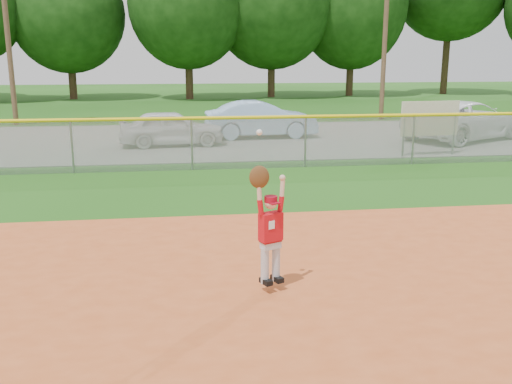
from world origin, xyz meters
TOP-DOWN VIEW (x-y plane):
  - ground at (0.00, 0.00)m, footprint 120.00×120.00m
  - parking_strip at (0.00, 16.00)m, footprint 44.00×10.00m
  - car_white_a at (-0.62, 14.52)m, footprint 3.87×1.79m
  - car_blue at (2.89, 16.11)m, footprint 4.45×1.76m
  - car_white_b at (10.73, 14.57)m, footprint 5.91×4.65m
  - sponsor_sign at (7.76, 11.31)m, footprint 2.02×0.22m
  - outfield_fence at (0.00, 10.00)m, footprint 40.06×0.10m
  - power_lines at (1.00, 22.00)m, footprint 19.40×0.24m
  - ballplayer at (0.83, 1.05)m, footprint 0.54×0.33m

SIDE VIEW (x-z plane):
  - ground at x=0.00m, z-range 0.00..0.00m
  - parking_strip at x=0.00m, z-range 0.00..0.03m
  - car_white_a at x=-0.62m, z-range 0.03..1.31m
  - car_blue at x=2.89m, z-range 0.03..1.47m
  - car_white_b at x=10.73m, z-range 0.03..1.52m
  - outfield_fence at x=0.00m, z-range 0.11..1.66m
  - ballplayer at x=0.83m, z-range -0.09..2.08m
  - sponsor_sign at x=7.76m, z-range 0.29..2.09m
  - power_lines at x=1.00m, z-range 0.18..9.18m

